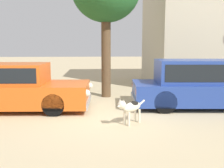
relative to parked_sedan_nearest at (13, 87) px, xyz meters
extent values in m
plane|color=tan|center=(2.79, -1.07, -0.71)|extent=(80.00, 80.00, 0.00)
cube|color=#D15619|center=(0.01, 0.00, -0.22)|extent=(4.69, 1.97, 0.67)
cube|color=#D15619|center=(-0.03, 0.00, 0.42)|extent=(2.19, 1.62, 0.61)
cube|color=black|center=(-0.03, 0.00, 0.43)|extent=(2.02, 1.63, 0.43)
cube|color=#999BA0|center=(2.30, -0.10, -0.45)|extent=(0.20, 1.74, 0.20)
sphere|color=silver|center=(2.36, 0.60, -0.07)|extent=(0.20, 0.20, 0.20)
sphere|color=silver|center=(2.30, -0.81, -0.07)|extent=(0.20, 0.20, 0.20)
cylinder|color=black|center=(1.43, 0.72, -0.38)|extent=(0.65, 0.23, 0.64)
cylinder|color=black|center=(1.36, -0.85, -0.38)|extent=(0.65, 0.23, 0.64)
cube|color=navy|center=(5.93, -0.08, -0.23)|extent=(4.42, 2.00, 0.65)
cube|color=navy|center=(5.80, -0.07, 0.46)|extent=(2.68, 1.65, 0.72)
cube|color=black|center=(5.80, -0.07, 0.47)|extent=(2.48, 1.66, 0.51)
cube|color=#999BA0|center=(3.80, 0.07, -0.45)|extent=(0.24, 1.68, 0.20)
cube|color=red|center=(3.85, 0.80, -0.07)|extent=(0.05, 0.18, 0.18)
cube|color=red|center=(3.75, -0.66, -0.07)|extent=(0.05, 0.18, 0.18)
cylinder|color=black|center=(4.69, 0.76, -0.37)|extent=(0.69, 0.25, 0.68)
cylinder|color=black|center=(4.59, -0.74, -0.37)|extent=(0.69, 0.25, 0.68)
cylinder|color=beige|center=(3.36, -1.93, -0.53)|extent=(0.06, 0.06, 0.35)
cylinder|color=beige|center=(3.27, -1.82, -0.53)|extent=(0.06, 0.06, 0.35)
cylinder|color=beige|center=(3.67, -1.65, -0.53)|extent=(0.06, 0.06, 0.35)
cylinder|color=beige|center=(3.57, -1.54, -0.53)|extent=(0.06, 0.06, 0.35)
ellipsoid|color=beige|center=(3.47, -1.74, -0.27)|extent=(0.60, 0.57, 0.25)
ellipsoid|color=black|center=(3.50, -1.70, -0.20)|extent=(0.38, 0.37, 0.14)
sphere|color=beige|center=(3.18, -2.00, -0.16)|extent=(0.21, 0.21, 0.21)
cone|color=beige|center=(3.10, -2.08, -0.17)|extent=(0.16, 0.16, 0.12)
cone|color=beige|center=(3.22, -2.05, -0.06)|extent=(0.10, 0.10, 0.09)
cone|color=beige|center=(3.14, -1.96, -0.06)|extent=(0.10, 0.10, 0.09)
cylinder|color=beige|center=(3.76, -1.47, -0.22)|extent=(0.20, 0.19, 0.13)
cylinder|color=brown|center=(2.97, 1.93, 0.83)|extent=(0.36, 0.36, 3.07)
camera|label=1|loc=(2.53, -8.28, 1.27)|focal=42.79mm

